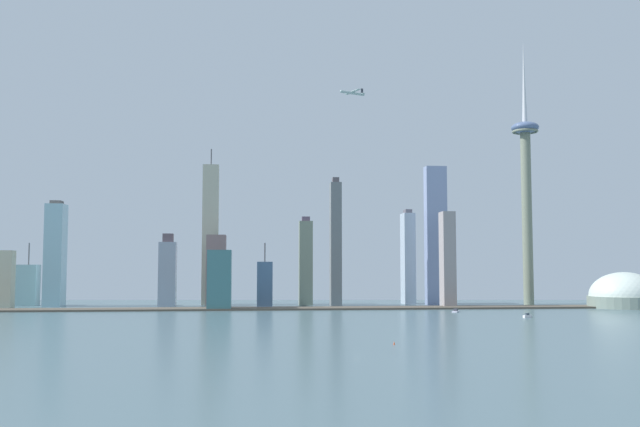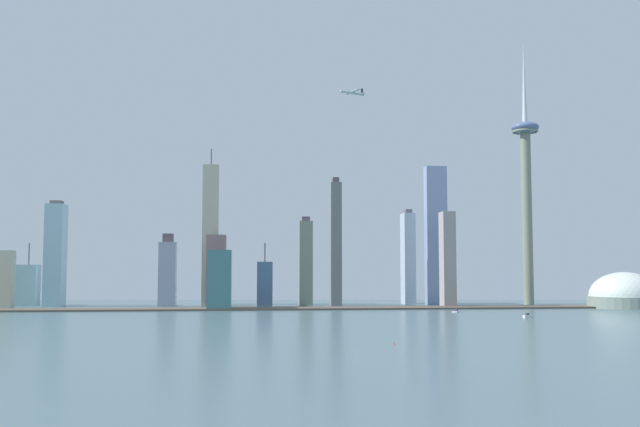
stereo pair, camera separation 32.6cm
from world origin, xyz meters
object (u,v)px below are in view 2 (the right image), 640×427
object	(u,v)px
skyscraper_6	(55,254)
skyscraper_7	(265,285)
airplane	(352,93)
skyscraper_11	(448,259)
skyscraper_3	(168,272)
boat_1	(456,311)
boat_2	(527,316)
channel_buoy_0	(394,343)
skyscraper_9	(408,258)
skyscraper_1	(219,280)
skyscraper_2	(336,243)
skyscraper_10	(306,262)
stadium_dome	(625,297)
skyscraper_5	(210,234)
skyscraper_8	(28,285)
observation_tower	(526,176)
skyscraper_12	(216,271)
skyscraper_0	(436,235)
skyscraper_4	(5,280)

from	to	relation	value
skyscraper_6	skyscraper_7	xyz separation A→B (m)	(252.53, -63.66, -35.74)
airplane	skyscraper_11	bearing A→B (deg)	-174.09
skyscraper_7	airplane	size ratio (longest dim) A/B	2.59
skyscraper_3	boat_1	bearing A→B (deg)	-23.68
boat_2	airplane	size ratio (longest dim) A/B	0.33
boat_1	channel_buoy_0	bearing A→B (deg)	2.20
skyscraper_9	boat_1	size ratio (longest dim) A/B	6.76
skyscraper_1	boat_2	world-z (taller)	skyscraper_1
skyscraper_2	channel_buoy_0	xyz separation A→B (m)	(-15.79, -419.89, -76.09)
skyscraper_10	stadium_dome	bearing A→B (deg)	-13.75
stadium_dome	skyscraper_3	world-z (taller)	skyscraper_3
skyscraper_5	skyscraper_8	xyz separation A→B (m)	(-222.39, 3.84, -63.45)
skyscraper_9	skyscraper_11	size ratio (longest dim) A/B	1.08
skyscraper_6	channel_buoy_0	distance (m)	553.36
observation_tower	boat_2	size ratio (longest dim) A/B	34.28
skyscraper_10	observation_tower	bearing A→B (deg)	-6.92
skyscraper_12	skyscraper_5	bearing A→B (deg)	103.28
skyscraper_7	skyscraper_5	bearing A→B (deg)	129.92
stadium_dome	skyscraper_1	world-z (taller)	skyscraper_1
airplane	skyscraper_7	bearing A→B (deg)	-61.53
skyscraper_10	skyscraper_6	bearing A→B (deg)	178.90
observation_tower	skyscraper_7	distance (m)	353.94
skyscraper_3	skyscraper_7	distance (m)	128.43
skyscraper_0	skyscraper_10	bearing A→B (deg)	178.00
skyscraper_12	skyscraper_8	bearing A→B (deg)	168.99
skyscraper_1	skyscraper_9	distance (m)	259.94
skyscraper_4	skyscraper_9	bearing A→B (deg)	6.76
skyscraper_1	skyscraper_3	world-z (taller)	skyscraper_3
airplane	boat_2	bearing A→B (deg)	123.56
skyscraper_9	channel_buoy_0	xyz separation A→B (m)	(-114.86, -456.41, -58.39)
skyscraper_9	skyscraper_11	distance (m)	83.27
skyscraper_3	skyscraper_10	bearing A→B (deg)	2.00
skyscraper_4	skyscraper_12	world-z (taller)	skyscraper_12
skyscraper_4	skyscraper_1	bearing A→B (deg)	-10.37
skyscraper_6	skyscraper_9	xyz separation A→B (m)	(439.47, 12.53, -3.36)
skyscraper_0	skyscraper_10	size ratio (longest dim) A/B	1.59
skyscraper_1	channel_buoy_0	world-z (taller)	skyscraper_1
stadium_dome	skyscraper_0	distance (m)	231.84
skyscraper_11	skyscraper_6	bearing A→B (deg)	172.10
skyscraper_10	skyscraper_0	bearing A→B (deg)	-2.00
skyscraper_4	airplane	size ratio (longest dim) A/B	2.28
observation_tower	skyscraper_4	bearing A→B (deg)	-179.50
skyscraper_3	skyscraper_7	bearing A→B (deg)	-23.98
stadium_dome	skyscraper_12	size ratio (longest dim) A/B	0.98
skyscraper_2	skyscraper_10	xyz separation A→B (m)	(-35.54, 18.11, -23.61)
skyscraper_2	stadium_dome	bearing A→B (deg)	-12.20
observation_tower	boat_1	world-z (taller)	observation_tower
skyscraper_8	skyscraper_1	bearing A→B (deg)	-24.71
boat_1	boat_2	world-z (taller)	boat_2
skyscraper_9	skyscraper_12	distance (m)	247.84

